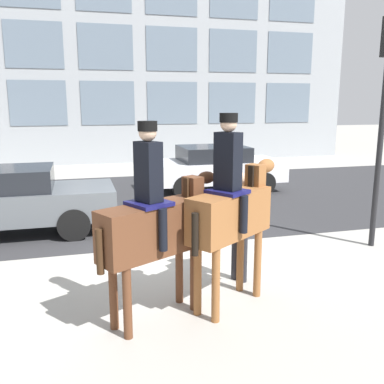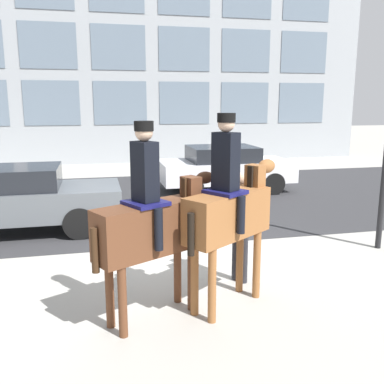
{
  "view_description": "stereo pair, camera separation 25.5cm",
  "coord_description": "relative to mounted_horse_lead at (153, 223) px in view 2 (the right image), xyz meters",
  "views": [
    {
      "loc": [
        -1.49,
        -7.51,
        2.84
      ],
      "look_at": [
        0.18,
        -1.35,
        1.5
      ],
      "focal_mm": 40.0,
      "sensor_mm": 36.0,
      "label": 1
    },
    {
      "loc": [
        -1.24,
        -7.57,
        2.84
      ],
      "look_at": [
        0.18,
        -1.35,
        1.5
      ],
      "focal_mm": 40.0,
      "sensor_mm": 36.0,
      "label": 2
    }
  ],
  "objects": [
    {
      "name": "street_car_far_lane",
      "position": [
        3.39,
        7.85,
        -0.55
      ],
      "size": [
        4.22,
        2.05,
        1.45
      ],
      "color": "silver",
      "rests_on": "ground_plane"
    },
    {
      "name": "street_car_near_lane",
      "position": [
        -2.57,
        4.5,
        -0.54
      ],
      "size": [
        4.73,
        1.8,
        1.47
      ],
      "color": "#51565B",
      "rests_on": "ground_plane"
    },
    {
      "name": "mounted_horse_lead",
      "position": [
        0.0,
        0.0,
        0.0
      ],
      "size": [
        1.78,
        1.14,
        2.62
      ],
      "rotation": [
        0.0,
        0.0,
        0.48
      ],
      "color": "#59331E",
      "rests_on": "ground_plane"
    },
    {
      "name": "mounted_horse_companion",
      "position": [
        1.08,
        0.13,
        0.09
      ],
      "size": [
        1.66,
        1.27,
        2.7
      ],
      "rotation": [
        0.0,
        0.0,
        0.6
      ],
      "color": "brown",
      "rests_on": "ground_plane"
    },
    {
      "name": "pedestrian_bystander",
      "position": [
        1.5,
        0.87,
        -0.27
      ],
      "size": [
        0.73,
        0.76,
        1.78
      ],
      "rotation": [
        0.0,
        0.0,
        -2.61
      ],
      "color": "#232328",
      "rests_on": "ground_plane"
    },
    {
      "name": "ground_plane",
      "position": [
        0.56,
        2.29,
        -1.32
      ],
      "size": [
        80.0,
        80.0,
        0.0
      ],
      "primitive_type": "plane",
      "color": "#9E9B93"
    },
    {
      "name": "road_surface",
      "position": [
        0.56,
        7.04,
        -1.32
      ],
      "size": [
        24.15,
        8.5,
        0.01
      ],
      "color": "#2D2D30",
      "rests_on": "ground_plane"
    }
  ]
}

